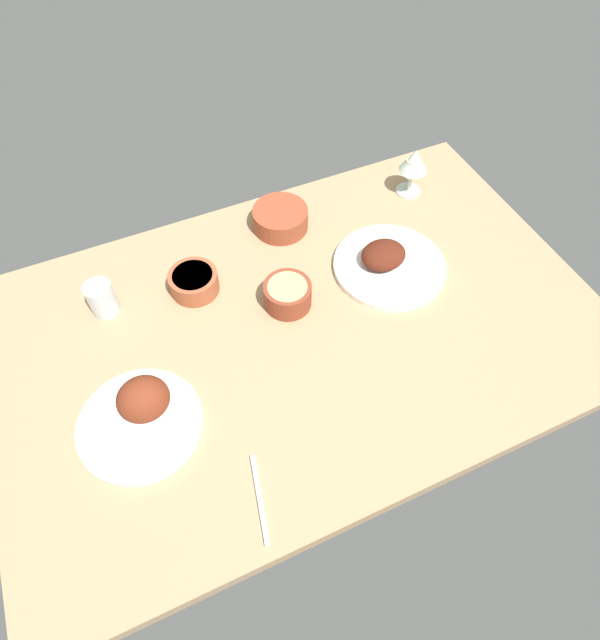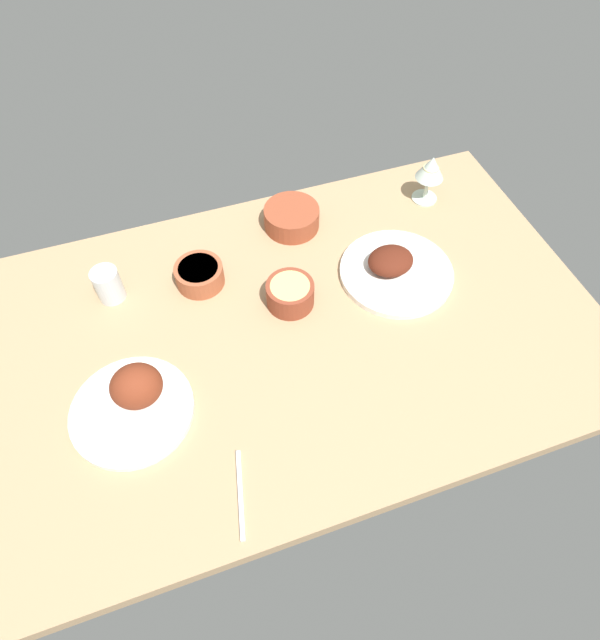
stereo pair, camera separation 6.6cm
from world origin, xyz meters
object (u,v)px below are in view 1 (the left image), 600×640
bowl_sauce (280,218)px  fork_loose (260,499)px  plate_far_side (142,412)px  water_tumbler (102,299)px  plate_center_main (387,262)px  bowl_pasta (289,294)px  wine_glass (414,163)px  bowl_potatoes (194,281)px

bowl_sauce → fork_loose: 73.28cm
plate_far_side → water_tumbler: plate_far_side is taller
plate_far_side → plate_center_main: bearing=13.6°
bowl_pasta → bowl_sauce: bowl_pasta is taller
bowl_pasta → wine_glass: (46.89, 22.84, 6.52)cm
plate_far_side → fork_loose: bearing=-58.3°
bowl_sauce → bowl_potatoes: (-27.59, -11.42, -0.22)cm
water_tumbler → plate_far_side: bearing=-88.2°
plate_far_side → bowl_sauce: bearing=40.3°
plate_far_side → bowl_potatoes: (20.25, 29.18, -0.32)cm
plate_center_main → water_tumbler: 69.38cm
plate_center_main → fork_loose: plate_center_main is taller
plate_center_main → fork_loose: size_ratio=1.64×
plate_far_side → bowl_pasta: plate_far_side is taller
plate_far_side → bowl_potatoes: plate_far_side is taller
plate_far_side → fork_loose: 29.67cm
bowl_pasta → wine_glass: bearing=26.0°
wine_glass → water_tumbler: size_ratio=1.61×
bowl_pasta → plate_center_main: bearing=0.4°
plate_center_main → wine_glass: (19.95, 22.66, 8.04)cm
plate_center_main → bowl_potatoes: bearing=164.2°
plate_center_main → plate_far_side: plate_far_side is taller
plate_center_main → bowl_sauce: 30.87cm
bowl_sauce → water_tumbler: size_ratio=1.69×
water_tumbler → fork_loose: size_ratio=0.50×
wine_glass → water_tumbler: (-87.49, -6.98, -5.58)cm
bowl_pasta → fork_loose: (-24.08, -41.03, -3.00)cm
bowl_pasta → wine_glass: 52.56cm
bowl_sauce → wine_glass: 39.30cm
plate_center_main → bowl_sauce: size_ratio=1.93×
bowl_pasta → water_tumbler: size_ratio=1.31×
bowl_pasta → bowl_potatoes: 23.48cm
water_tumbler → wine_glass: bearing=4.6°
wine_glass → water_tumbler: bearing=-175.4°
fork_loose → water_tumbler: bearing=-151.6°
plate_far_side → fork_loose: (15.54, -25.11, -2.87)cm
plate_center_main → bowl_potatoes: plate_center_main is taller
bowl_potatoes → water_tumbler: 21.43cm
bowl_potatoes → bowl_sauce: bearing=22.5°
bowl_pasta → bowl_sauce: size_ratio=0.78×
bowl_sauce → wine_glass: (38.67, -1.85, 6.76)cm
plate_center_main → bowl_pasta: 26.98cm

